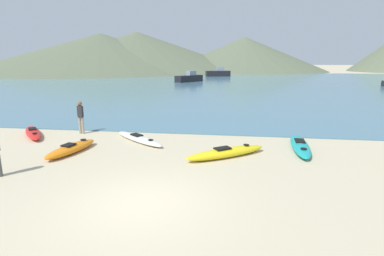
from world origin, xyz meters
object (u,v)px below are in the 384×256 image
(moored_boat_1, at_px, (189,78))
(moored_boat_3, at_px, (153,72))
(kayak_on_sand_2, at_px, (71,149))
(kayak_on_sand_3, at_px, (33,133))
(moored_boat_2, at_px, (218,73))
(kayak_on_sand_0, at_px, (226,152))
(kayak_on_sand_1, at_px, (139,139))
(person_near_waterline, at_px, (81,115))
(kayak_on_sand_5, at_px, (300,146))

(moored_boat_1, relative_size, moored_boat_3, 1.01)
(kayak_on_sand_2, relative_size, kayak_on_sand_3, 1.00)
(moored_boat_2, relative_size, moored_boat_3, 1.04)
(kayak_on_sand_2, xyz_separation_m, moored_boat_2, (3.07, 55.78, 0.59))
(moored_boat_2, height_order, moored_boat_3, moored_boat_2)
(kayak_on_sand_0, distance_m, kayak_on_sand_1, 4.51)
(moored_boat_1, bearing_deg, kayak_on_sand_1, -85.23)
(moored_boat_1, bearing_deg, moored_boat_2, 76.62)
(person_near_waterline, xyz_separation_m, moored_boat_2, (4.25, 52.65, -0.20))
(kayak_on_sand_0, relative_size, moored_boat_1, 0.62)
(kayak_on_sand_1, distance_m, moored_boat_3, 58.34)
(kayak_on_sand_0, relative_size, moored_boat_2, 0.60)
(kayak_on_sand_0, bearing_deg, kayak_on_sand_2, -176.91)
(kayak_on_sand_1, distance_m, kayak_on_sand_5, 7.29)
(kayak_on_sand_3, bearing_deg, kayak_on_sand_1, -2.60)
(kayak_on_sand_0, xyz_separation_m, moored_boat_1, (-7.25, 38.83, 0.50))
(kayak_on_sand_1, xyz_separation_m, moored_boat_3, (-14.64, 56.47, 0.60))
(kayak_on_sand_1, bearing_deg, kayak_on_sand_2, -136.47)
(kayak_on_sand_2, bearing_deg, kayak_on_sand_0, 3.09)
(kayak_on_sand_2, relative_size, person_near_waterline, 1.70)
(kayak_on_sand_1, bearing_deg, person_near_waterline, 163.22)
(kayak_on_sand_0, bearing_deg, person_near_waterline, 159.75)
(kayak_on_sand_1, height_order, person_near_waterline, person_near_waterline)
(kayak_on_sand_3, distance_m, kayak_on_sand_5, 12.91)
(kayak_on_sand_2, bearing_deg, person_near_waterline, 110.67)
(kayak_on_sand_0, relative_size, kayak_on_sand_2, 1.15)
(kayak_on_sand_3, relative_size, moored_boat_3, 0.54)
(person_near_waterline, xyz_separation_m, moored_boat_1, (0.30, 36.05, -0.29))
(kayak_on_sand_3, distance_m, moored_boat_3, 56.94)
(kayak_on_sand_5, relative_size, moored_boat_1, 0.68)
(kayak_on_sand_2, relative_size, moored_boat_2, 0.52)
(kayak_on_sand_3, height_order, moored_boat_3, moored_boat_3)
(kayak_on_sand_5, xyz_separation_m, moored_boat_1, (-10.38, 37.33, 0.53))
(kayak_on_sand_5, bearing_deg, kayak_on_sand_3, 177.72)
(moored_boat_1, distance_m, moored_boat_3, 22.58)
(kayak_on_sand_0, distance_m, kayak_on_sand_3, 9.98)
(kayak_on_sand_1, height_order, moored_boat_3, moored_boat_3)
(kayak_on_sand_0, bearing_deg, moored_boat_1, 100.58)
(kayak_on_sand_0, height_order, person_near_waterline, person_near_waterline)
(kayak_on_sand_3, bearing_deg, moored_boat_2, 83.09)
(kayak_on_sand_5, xyz_separation_m, moored_boat_3, (-21.92, 56.73, 0.58))
(kayak_on_sand_2, distance_m, kayak_on_sand_5, 9.68)
(kayak_on_sand_1, bearing_deg, moored_boat_3, 104.53)
(kayak_on_sand_2, xyz_separation_m, person_near_waterline, (-1.18, 3.13, 0.79))
(kayak_on_sand_0, distance_m, moored_boat_2, 55.54)
(kayak_on_sand_0, distance_m, person_near_waterline, 8.09)
(kayak_on_sand_3, height_order, person_near_waterline, person_near_waterline)
(kayak_on_sand_1, bearing_deg, kayak_on_sand_5, -2.04)
(kayak_on_sand_3, bearing_deg, kayak_on_sand_2, -34.75)
(moored_boat_2, distance_m, moored_boat_3, 15.74)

